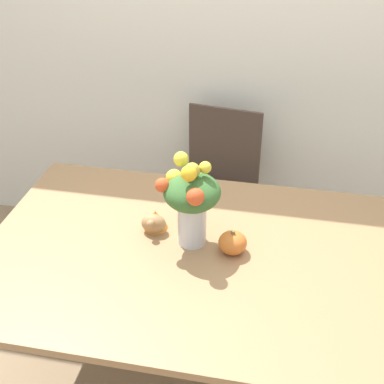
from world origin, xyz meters
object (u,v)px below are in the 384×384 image
object	(u,v)px
flower_vase	(191,200)
dining_chair_near_window	(217,192)
pumpkin	(233,243)
turkey_figurine	(155,221)

from	to	relation	value
flower_vase	dining_chair_near_window	world-z (taller)	flower_vase
pumpkin	turkey_figurine	size ratio (longest dim) A/B	0.81
pumpkin	turkey_figurine	xyz separation A→B (m)	(-0.32, 0.08, -0.00)
dining_chair_near_window	turkey_figurine	bearing A→B (deg)	-92.58
flower_vase	turkey_figurine	xyz separation A→B (m)	(-0.16, 0.05, -0.15)
flower_vase	turkey_figurine	bearing A→B (deg)	162.36
flower_vase	pumpkin	size ratio (longest dim) A/B	3.39
flower_vase	pumpkin	distance (m)	0.22
turkey_figurine	dining_chair_near_window	xyz separation A→B (m)	(0.14, 0.76, -0.32)
pumpkin	dining_chair_near_window	xyz separation A→B (m)	(-0.19, 0.84, -0.32)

